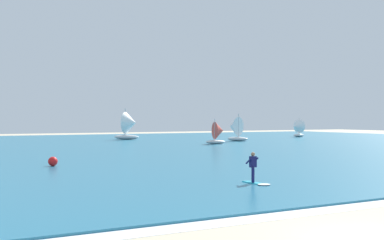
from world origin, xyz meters
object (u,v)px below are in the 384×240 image
(sailboat_near_shore, at_px, (130,125))
(marker_buoy, at_px, (53,161))
(sailboat_leading, at_px, (235,128))
(sailboat_mid_left, at_px, (297,128))
(kitesurfer, at_px, (255,172))
(sailboat_mid_right, at_px, (218,133))

(sailboat_near_shore, bearing_deg, marker_buoy, -117.77)
(sailboat_leading, bearing_deg, sailboat_mid_left, 23.62)
(marker_buoy, bearing_deg, sailboat_leading, 38.86)
(sailboat_mid_left, xyz_separation_m, marker_buoy, (-53.91, -35.97, -1.39))
(kitesurfer, xyz_separation_m, sailboat_mid_right, (19.29, 35.59, 0.98))
(sailboat_leading, bearing_deg, kitesurfer, -121.95)
(marker_buoy, bearing_deg, sailboat_mid_right, 37.91)
(sailboat_mid_right, relative_size, marker_buoy, 4.97)
(sailboat_mid_left, bearing_deg, kitesurfer, -132.46)
(kitesurfer, height_order, sailboat_near_shore, sailboat_near_shore)
(sailboat_near_shore, height_order, marker_buoy, sailboat_near_shore)
(sailboat_mid_right, distance_m, sailboat_near_shore, 19.71)
(sailboat_mid_right, xyz_separation_m, marker_buoy, (-26.89, -20.94, -1.23))
(sailboat_leading, distance_m, sailboat_near_shore, 17.92)
(sailboat_mid_left, bearing_deg, sailboat_mid_right, -150.93)
(kitesurfer, relative_size, sailboat_mid_left, 0.52)
(sailboat_leading, height_order, sailboat_mid_left, sailboat_leading)
(sailboat_mid_right, distance_m, marker_buoy, 34.10)
(sailboat_mid_right, bearing_deg, sailboat_mid_left, 29.07)
(kitesurfer, bearing_deg, sailboat_leading, 58.05)
(sailboat_leading, xyz_separation_m, sailboat_near_shore, (-12.74, 12.60, 0.44))
(kitesurfer, distance_m, marker_buoy, 16.51)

